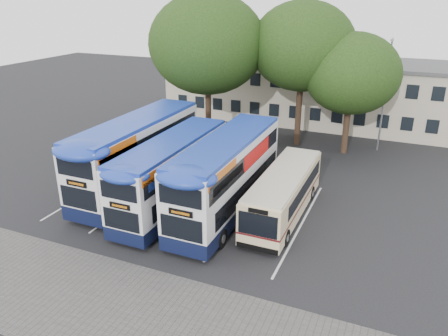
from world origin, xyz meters
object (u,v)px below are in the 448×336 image
(tree_mid, at_px, (303,46))
(bus_dd_mid, at_px, (173,171))
(bus_dd_left, at_px, (138,152))
(bus_single, at_px, (284,191))
(tree_left, at_px, (207,44))
(lamp_post, at_px, (385,90))
(bus_dd_right, at_px, (227,173))
(tree_right, at_px, (352,74))

(tree_mid, bearing_deg, bus_dd_mid, -104.81)
(bus_dd_left, height_order, bus_single, bus_dd_left)
(tree_left, xyz_separation_m, bus_single, (9.82, -10.51, -6.81))
(lamp_post, relative_size, bus_dd_mid, 0.87)
(lamp_post, distance_m, bus_dd_right, 17.00)
(bus_dd_left, relative_size, bus_dd_mid, 1.11)
(bus_dd_right, bearing_deg, bus_single, 17.72)
(bus_dd_mid, xyz_separation_m, bus_single, (6.44, 1.65, -0.84))
(bus_dd_left, bearing_deg, bus_single, 1.42)
(lamp_post, xyz_separation_m, bus_single, (-4.05, -14.17, -3.52))
(tree_right, bearing_deg, tree_mid, 172.45)
(tree_right, height_order, bus_dd_mid, tree_right)
(bus_dd_mid, bearing_deg, lamp_post, 56.43)
(tree_left, xyz_separation_m, bus_dd_right, (6.65, -11.52, -5.80))
(lamp_post, xyz_separation_m, bus_dd_left, (-13.83, -14.41, -2.41))
(tree_left, height_order, bus_dd_mid, tree_left)
(tree_left, xyz_separation_m, tree_mid, (7.25, 2.54, -0.12))
(tree_left, height_order, tree_mid, tree_left)
(bus_dd_left, bearing_deg, tree_right, 48.35)
(bus_dd_mid, bearing_deg, tree_left, 105.50)
(bus_dd_mid, bearing_deg, bus_dd_right, 10.96)
(bus_dd_left, xyz_separation_m, bus_single, (9.78, 0.24, -1.11))
(tree_mid, bearing_deg, bus_dd_right, -92.48)
(lamp_post, height_order, bus_dd_left, lamp_post)
(bus_dd_mid, bearing_deg, tree_right, 60.52)
(tree_mid, bearing_deg, bus_single, -78.89)
(tree_mid, distance_m, bus_dd_left, 16.11)
(bus_dd_left, distance_m, bus_single, 9.85)
(bus_dd_mid, relative_size, bus_single, 1.13)
(tree_left, distance_m, tree_mid, 7.69)
(bus_dd_left, bearing_deg, lamp_post, 46.18)
(tree_left, distance_m, bus_dd_right, 14.51)
(lamp_post, height_order, bus_dd_right, lamp_post)
(bus_dd_left, xyz_separation_m, bus_dd_right, (6.61, -0.77, -0.11))
(tree_left, bearing_deg, lamp_post, 14.80)
(tree_left, xyz_separation_m, bus_dd_left, (0.03, -10.75, -5.70))
(lamp_post, distance_m, bus_dd_left, 20.12)
(tree_mid, distance_m, tree_right, 4.52)
(tree_left, distance_m, bus_single, 15.91)
(tree_mid, distance_m, bus_dd_right, 15.17)
(lamp_post, relative_size, tree_right, 0.94)
(tree_right, xyz_separation_m, bus_single, (-1.55, -12.50, -4.90))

